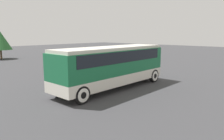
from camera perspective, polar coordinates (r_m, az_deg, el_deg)
name	(u,v)px	position (r m, az deg, el deg)	size (l,w,h in m)	color
ground_plane	(112,88)	(16.69, 0.00, -4.82)	(120.00, 120.00, 0.00)	#38383A
tour_bus	(113,64)	(16.39, 0.23, 1.70)	(9.91, 2.62, 3.16)	silver
parked_car_near	(80,71)	(20.45, -8.23, -0.21)	(4.43, 1.90, 1.39)	silver
parked_car_mid	(77,63)	(25.63, -9.02, 1.74)	(4.72, 1.86, 1.43)	black
tree_right	(0,40)	(39.55, -27.24, 6.99)	(3.59, 3.59, 4.64)	brown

